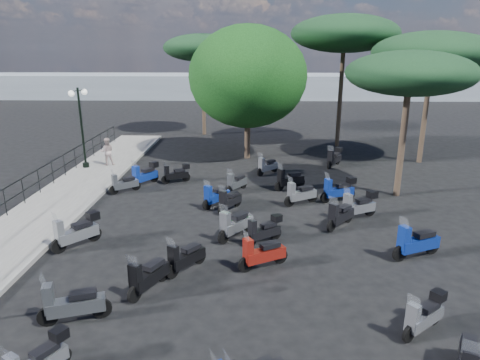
{
  "coord_description": "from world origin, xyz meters",
  "views": [
    {
      "loc": [
        1.76,
        -13.18,
        6.44
      ],
      "look_at": [
        1.28,
        3.67,
        1.2
      ],
      "focal_mm": 32.0,
      "sensor_mm": 36.0,
      "label": 1
    }
  ],
  "objects_px": {
    "scooter_16": "(236,183)",
    "pine_2": "(202,48)",
    "broadleaf_tree": "(248,77)",
    "pine_0": "(345,34)",
    "pedestrian_far": "(107,151)",
    "scooter_15": "(264,231)",
    "scooter_10": "(216,196)",
    "scooter_29": "(334,158)",
    "scooter_21": "(359,206)",
    "scooter_26": "(416,243)",
    "scooter_9": "(229,201)",
    "scooter_23": "(267,166)",
    "lamp_post_2": "(81,123)",
    "scooter_27": "(340,216)",
    "scooter_22": "(300,194)",
    "scooter_2": "(148,276)",
    "pine_1": "(433,53)",
    "scooter_5": "(124,184)",
    "scooter_11": "(176,174)",
    "scooter_14": "(235,225)",
    "scooter_8": "(185,258)",
    "scooter_28": "(339,190)",
    "scooter_20": "(262,254)",
    "scooter_25": "(424,316)",
    "scooter_4": "(145,175)",
    "scooter_7": "(72,304)",
    "pine_3": "(410,74)",
    "scooter_17": "(289,180)",
    "scooter_3": "(77,232)"
  },
  "relations": [
    {
      "from": "scooter_21",
      "to": "broadleaf_tree",
      "type": "xyz_separation_m",
      "value": [
        -4.47,
        9.55,
        4.29
      ]
    },
    {
      "from": "scooter_4",
      "to": "scooter_16",
      "type": "xyz_separation_m",
      "value": [
        4.48,
        -0.89,
        -0.09
      ]
    },
    {
      "from": "scooter_22",
      "to": "scooter_27",
      "type": "distance_m",
      "value": 2.68
    },
    {
      "from": "scooter_20",
      "to": "scooter_29",
      "type": "height_order",
      "value": "scooter_20"
    },
    {
      "from": "broadleaf_tree",
      "to": "pine_0",
      "type": "relative_size",
      "value": 0.91
    },
    {
      "from": "lamp_post_2",
      "to": "scooter_27",
      "type": "height_order",
      "value": "lamp_post_2"
    },
    {
      "from": "scooter_5",
      "to": "pine_2",
      "type": "distance_m",
      "value": 15.37
    },
    {
      "from": "scooter_5",
      "to": "pine_1",
      "type": "height_order",
      "value": "pine_1"
    },
    {
      "from": "scooter_16",
      "to": "pine_1",
      "type": "height_order",
      "value": "pine_1"
    },
    {
      "from": "scooter_3",
      "to": "scooter_23",
      "type": "height_order",
      "value": "scooter_3"
    },
    {
      "from": "scooter_11",
      "to": "pine_2",
      "type": "relative_size",
      "value": 0.18
    },
    {
      "from": "lamp_post_2",
      "to": "scooter_16",
      "type": "distance_m",
      "value": 9.35
    },
    {
      "from": "broadleaf_tree",
      "to": "pine_0",
      "type": "distance_m",
      "value": 7.38
    },
    {
      "from": "scooter_15",
      "to": "scooter_28",
      "type": "relative_size",
      "value": 0.81
    },
    {
      "from": "scooter_16",
      "to": "scooter_21",
      "type": "bearing_deg",
      "value": -178.61
    },
    {
      "from": "scooter_11",
      "to": "scooter_27",
      "type": "height_order",
      "value": "scooter_27"
    },
    {
      "from": "scooter_11",
      "to": "scooter_29",
      "type": "bearing_deg",
      "value": -95.85
    },
    {
      "from": "scooter_7",
      "to": "scooter_10",
      "type": "height_order",
      "value": "scooter_7"
    },
    {
      "from": "scooter_9",
      "to": "scooter_29",
      "type": "xyz_separation_m",
      "value": [
        5.53,
        6.98,
        0.07
      ]
    },
    {
      "from": "scooter_16",
      "to": "scooter_20",
      "type": "bearing_deg",
      "value": 132.16
    },
    {
      "from": "scooter_8",
      "to": "scooter_28",
      "type": "xyz_separation_m",
      "value": [
        5.76,
        6.31,
        0.06
      ]
    },
    {
      "from": "lamp_post_2",
      "to": "scooter_27",
      "type": "xyz_separation_m",
      "value": [
        12.4,
        -7.53,
        -2.13
      ]
    },
    {
      "from": "scooter_20",
      "to": "scooter_21",
      "type": "height_order",
      "value": "scooter_21"
    },
    {
      "from": "scooter_2",
      "to": "pine_2",
      "type": "distance_m",
      "value": 23.12
    },
    {
      "from": "scooter_11",
      "to": "scooter_14",
      "type": "height_order",
      "value": "scooter_14"
    },
    {
      "from": "scooter_10",
      "to": "scooter_29",
      "type": "bearing_deg",
      "value": -95.14
    },
    {
      "from": "pedestrian_far",
      "to": "scooter_16",
      "type": "height_order",
      "value": "pedestrian_far"
    },
    {
      "from": "broadleaf_tree",
      "to": "scooter_22",
      "type": "bearing_deg",
      "value": -73.7
    },
    {
      "from": "scooter_26",
      "to": "scooter_28",
      "type": "distance_m",
      "value": 5.43
    },
    {
      "from": "scooter_5",
      "to": "scooter_21",
      "type": "bearing_deg",
      "value": -143.47
    },
    {
      "from": "scooter_4",
      "to": "scooter_22",
      "type": "distance_m",
      "value": 7.7
    },
    {
      "from": "scooter_2",
      "to": "pine_2",
      "type": "xyz_separation_m",
      "value": [
        -0.89,
        22.33,
        5.92
      ]
    },
    {
      "from": "scooter_8",
      "to": "scooter_16",
      "type": "relative_size",
      "value": 1.02
    },
    {
      "from": "broadleaf_tree",
      "to": "pine_1",
      "type": "bearing_deg",
      "value": -4.27
    },
    {
      "from": "scooter_29",
      "to": "scooter_22",
      "type": "bearing_deg",
      "value": 100.54
    },
    {
      "from": "scooter_9",
      "to": "scooter_23",
      "type": "xyz_separation_m",
      "value": [
        1.72,
        5.35,
        -0.0
      ]
    },
    {
      "from": "lamp_post_2",
      "to": "scooter_2",
      "type": "xyz_separation_m",
      "value": [
        6.3,
        -12.12,
        -2.13
      ]
    },
    {
      "from": "scooter_8",
      "to": "scooter_17",
      "type": "xyz_separation_m",
      "value": [
        3.75,
        7.88,
        0.02
      ]
    },
    {
      "from": "scooter_20",
      "to": "scooter_25",
      "type": "relative_size",
      "value": 1.21
    },
    {
      "from": "scooter_7",
      "to": "scooter_27",
      "type": "bearing_deg",
      "value": -69.6
    },
    {
      "from": "scooter_14",
      "to": "pine_1",
      "type": "relative_size",
      "value": 0.2
    },
    {
      "from": "scooter_4",
      "to": "scooter_26",
      "type": "height_order",
      "value": "scooter_26"
    },
    {
      "from": "pedestrian_far",
      "to": "scooter_15",
      "type": "distance_m",
      "value": 12.7
    },
    {
      "from": "scooter_16",
      "to": "pine_2",
      "type": "relative_size",
      "value": 0.18
    },
    {
      "from": "scooter_21",
      "to": "scooter_26",
      "type": "xyz_separation_m",
      "value": [
        1.04,
        -3.27,
        -0.01
      ]
    },
    {
      "from": "scooter_20",
      "to": "scooter_17",
      "type": "bearing_deg",
      "value": -39.0
    },
    {
      "from": "scooter_8",
      "to": "pine_0",
      "type": "distance_m",
      "value": 20.14
    },
    {
      "from": "broadleaf_tree",
      "to": "pine_3",
      "type": "height_order",
      "value": "broadleaf_tree"
    },
    {
      "from": "scooter_7",
      "to": "scooter_28",
      "type": "height_order",
      "value": "scooter_7"
    },
    {
      "from": "scooter_17",
      "to": "scooter_27",
      "type": "height_order",
      "value": "same"
    }
  ]
}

